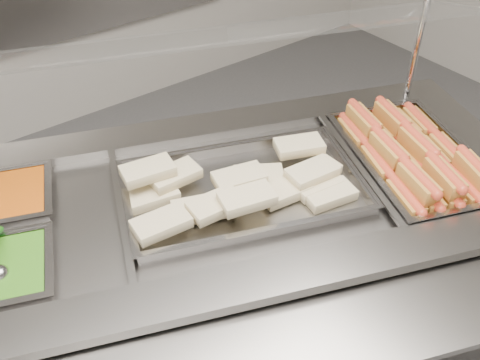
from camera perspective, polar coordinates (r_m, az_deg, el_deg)
steam_counter at (r=2.02m, az=-1.49°, el=-11.39°), size 2.19×1.54×0.96m
tray_rail at (r=1.36m, az=4.31°, el=-17.10°), size 1.89×1.03×0.06m
sneeze_guard at (r=1.65m, az=-4.12°, el=14.52°), size 1.75×0.92×0.47m
pan_hotdogs at (r=1.93m, az=17.77°, el=1.61°), size 0.55×0.68×0.11m
pan_wraps at (r=1.70m, az=0.35°, el=-1.29°), size 0.83×0.66×0.07m
hotdogs_in_buns at (r=1.89m, az=17.95°, el=2.61°), size 0.49×0.62×0.12m
tortilla_wraps at (r=1.66m, az=0.57°, el=-0.63°), size 0.74×0.48×0.10m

